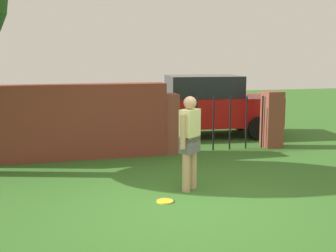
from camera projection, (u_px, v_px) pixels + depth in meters
The scene contains 6 objects.
ground_plane at pixel (183, 206), 6.82m from camera, with size 40.00×40.00×0.00m, color #336623.
brick_wall at pixel (71, 122), 9.75m from camera, with size 4.28×0.50×1.66m, color brown.
person at pixel (190, 139), 7.48m from camera, with size 0.42×0.40×1.62m.
fence_gate at pixel (222, 122), 10.69m from camera, with size 3.13×0.44×1.40m.
car at pixel (203, 106), 12.53m from camera, with size 4.35×2.25×1.72m.
frisbee_yellow at pixel (165, 201), 7.00m from camera, with size 0.27×0.27×0.02m, color yellow.
Camera 1 is at (-1.91, -6.25, 2.32)m, focal length 47.19 mm.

